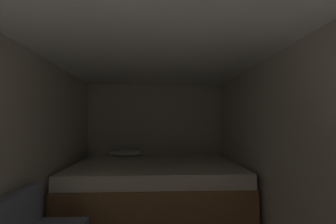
{
  "coord_description": "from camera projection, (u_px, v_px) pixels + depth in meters",
  "views": [
    {
      "loc": [
        0.0,
        -0.27,
        1.32
      ],
      "look_at": [
        0.16,
        2.73,
        1.45
      ],
      "focal_mm": 26.0,
      "sensor_mm": 36.0,
      "label": 1
    }
  ],
  "objects": [
    {
      "name": "bed",
      "position": [
        155.0,
        185.0,
        3.8
      ],
      "size": [
        2.52,
        1.87,
        0.82
      ],
      "color": "olive",
      "rests_on": "ground"
    },
    {
      "name": "ceiling_slab",
      "position": [
        155.0,
        41.0,
        2.35
      ],
      "size": [
        2.74,
        5.03,
        0.05
      ],
      "primitive_type": "cube",
      "color": "white",
      "rests_on": "wall_left"
    },
    {
      "name": "wall_right",
      "position": [
        293.0,
        151.0,
        2.37
      ],
      "size": [
        0.05,
        5.03,
        2.08
      ],
      "primitive_type": "cube",
      "color": "beige",
      "rests_on": "ground"
    },
    {
      "name": "wall_back",
      "position": [
        155.0,
        136.0,
        4.84
      ],
      "size": [
        2.74,
        0.05,
        2.08
      ],
      "primitive_type": "cube",
      "color": "beige",
      "rests_on": "ground"
    },
    {
      "name": "wall_left",
      "position": [
        9.0,
        153.0,
        2.23
      ],
      "size": [
        0.05,
        5.03,
        2.08
      ],
      "primitive_type": "cube",
      "color": "beige",
      "rests_on": "ground"
    }
  ]
}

